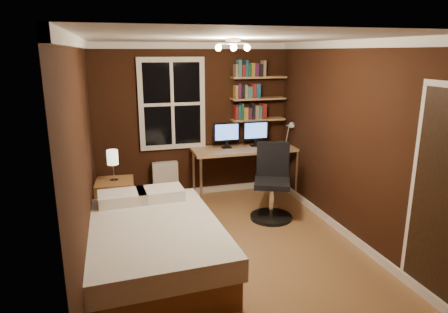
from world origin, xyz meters
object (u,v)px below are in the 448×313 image
object	(u,v)px
nightstand	(116,202)
office_chair	(272,189)
bed	(152,245)
desk	(245,151)
bedside_lamp	(113,166)
monitor_right	(255,134)
monitor_left	(227,135)
radiator	(165,180)
desk_lamp	(290,133)

from	to	relation	value
nightstand	office_chair	size ratio (longest dim) A/B	0.57
bed	nightstand	size ratio (longest dim) A/B	3.31
desk	office_chair	bearing A→B (deg)	-84.90
bedside_lamp	monitor_right	xyz separation A→B (m)	(2.31, 0.66, 0.19)
bed	desk	distance (m)	2.67
bedside_lamp	monitor_left	bearing A→B (deg)	19.98
nightstand	bedside_lamp	size ratio (longest dim) A/B	1.45
desk	monitor_left	size ratio (longest dim) A/B	4.01
desk	office_chair	world-z (taller)	office_chair
bed	desk	size ratio (longest dim) A/B	1.20
bed	monitor_left	bearing A→B (deg)	51.97
desk	radiator	bearing A→B (deg)	169.73
monitor_right	office_chair	world-z (taller)	monitor_right
bedside_lamp	nightstand	bearing A→B (deg)	0.00
desk_lamp	office_chair	size ratio (longest dim) A/B	0.40
desk_lamp	desk	bearing A→B (deg)	174.21
desk	desk_lamp	xyz separation A→B (m)	(0.75, -0.08, 0.28)
bed	office_chair	distance (m)	2.09
monitor_right	nightstand	bearing A→B (deg)	-164.12
radiator	office_chair	distance (m)	1.84
radiator	desk	world-z (taller)	desk
bed	desk	bearing A→B (deg)	45.62
bedside_lamp	radiator	world-z (taller)	bedside_lamp
office_chair	monitor_left	bearing A→B (deg)	133.13
radiator	monitor_left	distance (m)	1.25
desk	monitor_right	distance (m)	0.35
bedside_lamp	desk_lamp	size ratio (longest dim) A/B	0.99
bed	monitor_right	world-z (taller)	monitor_right
nightstand	monitor_right	xyz separation A→B (m)	(2.31, 0.66, 0.72)
desk	office_chair	xyz separation A→B (m)	(0.09, -0.97, -0.34)
bedside_lamp	monitor_left	size ratio (longest dim) A/B	1.00
bed	nightstand	bearing A→B (deg)	101.40
desk_lamp	office_chair	distance (m)	1.27
bedside_lamp	radiator	distance (m)	1.26
nightstand	desk_lamp	xyz separation A→B (m)	(2.85, 0.49, 0.73)
bed	radiator	world-z (taller)	bed
bedside_lamp	desk	world-z (taller)	bedside_lamp
nightstand	radiator	xyz separation A→B (m)	(0.80, 0.80, -0.01)
monitor_left	desk_lamp	bearing A→B (deg)	-8.89
bedside_lamp	monitor_left	world-z (taller)	monitor_left
desk	monitor_left	xyz separation A→B (m)	(-0.29, 0.09, 0.27)
nightstand	monitor_left	size ratio (longest dim) A/B	1.45
radiator	desk_lamp	bearing A→B (deg)	-8.65
bed	monitor_right	distance (m)	2.93
monitor_left	office_chair	size ratio (longest dim) A/B	0.40
bed	monitor_right	xyz separation A→B (m)	(1.95, 2.06, 0.74)
bedside_lamp	desk	bearing A→B (deg)	15.17
bed	desk	xyz separation A→B (m)	(1.75, 1.97, 0.47)
nightstand	desk	distance (m)	2.22
bed	desk_lamp	distance (m)	3.22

